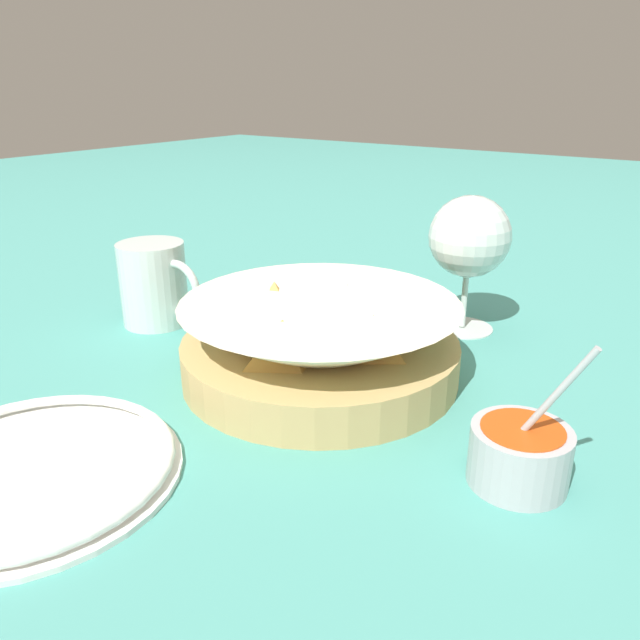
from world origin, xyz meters
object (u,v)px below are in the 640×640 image
at_px(food_basket, 319,344).
at_px(beer_mug, 155,287).
at_px(wine_glass, 469,241).
at_px(sauce_cup, 520,453).
at_px(side_plate, 30,470).

relative_size(food_basket, beer_mug, 2.31).
bearing_deg(wine_glass, sauce_cup, -59.02).
height_order(wine_glass, beer_mug, wine_glass).
bearing_deg(wine_glass, food_basket, -107.83).
relative_size(wine_glass, side_plate, 0.71).
relative_size(food_basket, wine_glass, 1.72).
distance_m(beer_mug, side_plate, 0.32).
xyz_separation_m(sauce_cup, wine_glass, (-0.15, 0.26, 0.08)).
distance_m(food_basket, wine_glass, 0.22).
distance_m(sauce_cup, side_plate, 0.36).
bearing_deg(sauce_cup, side_plate, -145.04).
xyz_separation_m(food_basket, beer_mug, (-0.24, 0.00, 0.01)).
xyz_separation_m(beer_mug, side_plate, (0.17, -0.26, -0.04)).
bearing_deg(beer_mug, wine_glass, 32.67).
distance_m(food_basket, side_plate, 0.27).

